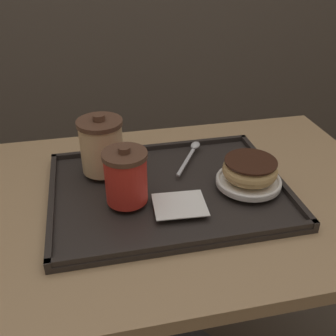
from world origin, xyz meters
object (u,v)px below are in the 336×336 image
object	(u,v)px
coffee_cup_front	(126,176)
coffee_cup_rear	(102,145)
donut_chocolate_glazed	(250,169)
spoon	(193,150)

from	to	relation	value
coffee_cup_front	coffee_cup_rear	size ratio (longest dim) A/B	0.90
donut_chocolate_glazed	spoon	size ratio (longest dim) A/B	0.80
coffee_cup_rear	donut_chocolate_glazed	bearing A→B (deg)	-22.75
donut_chocolate_glazed	spoon	xyz separation A→B (m)	(-0.08, 0.16, -0.03)
spoon	donut_chocolate_glazed	bearing A→B (deg)	-122.41
donut_chocolate_glazed	coffee_cup_front	bearing A→B (deg)	-179.35
donut_chocolate_glazed	coffee_cup_rear	bearing A→B (deg)	157.25
coffee_cup_front	coffee_cup_rear	world-z (taller)	coffee_cup_rear
coffee_cup_rear	spoon	size ratio (longest dim) A/B	0.92
donut_chocolate_glazed	spoon	distance (m)	0.18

